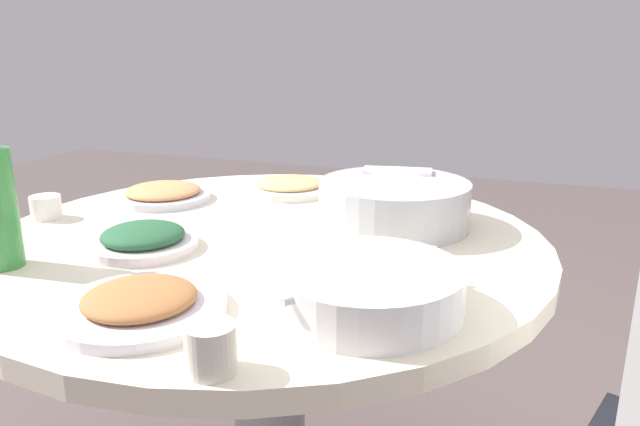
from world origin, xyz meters
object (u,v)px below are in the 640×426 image
object	(u,v)px
dish_noodles	(290,186)
dish_tofu_braise	(140,303)
tea_cup_near	(211,348)
dish_greens	(143,239)
rice_bowl	(394,203)
dish_shrimp	(163,193)
tea_cup_far	(46,207)
soup_bowl	(367,289)
round_dining_table	(267,303)

from	to	relation	value
dish_noodles	dish_tofu_braise	bearing A→B (deg)	-84.10
dish_tofu_braise	tea_cup_near	world-z (taller)	tea_cup_near
dish_greens	dish_noodles	xyz separation A→B (m)	(0.09, 0.50, -0.00)
rice_bowl	dish_shrimp	size ratio (longest dim) A/B	1.38
dish_greens	tea_cup_far	world-z (taller)	tea_cup_far
soup_bowl	dish_noodles	distance (m)	0.71
dish_tofu_braise	soup_bowl	bearing A→B (deg)	22.59
dish_tofu_braise	dish_shrimp	size ratio (longest dim) A/B	1.08
dish_shrimp	rice_bowl	bearing A→B (deg)	-1.02
tea_cup_far	dish_greens	bearing A→B (deg)	-16.75
dish_greens	tea_cup_far	distance (m)	0.34
rice_bowl	dish_shrimp	bearing A→B (deg)	178.98
dish_noodles	tea_cup_near	size ratio (longest dim) A/B	3.72
soup_bowl	tea_cup_far	xyz separation A→B (m)	(-0.78, 0.21, -0.01)
rice_bowl	dish_shrimp	distance (m)	0.58
round_dining_table	dish_shrimp	bearing A→B (deg)	155.41
dish_shrimp	dish_greens	bearing A→B (deg)	-61.66
dish_noodles	tea_cup_near	distance (m)	0.87
soup_bowl	dish_noodles	bearing A→B (deg)	121.70
dish_greens	rice_bowl	bearing A→B (deg)	36.98
round_dining_table	rice_bowl	world-z (taller)	rice_bowl
dish_tofu_braise	tea_cup_near	bearing A→B (deg)	-30.20
soup_bowl	dish_shrimp	xyz separation A→B (m)	(-0.63, 0.42, -0.01)
round_dining_table	tea_cup_near	xyz separation A→B (m)	(0.16, -0.49, 0.18)
tea_cup_near	dish_shrimp	bearing A→B (deg)	127.90
rice_bowl	soup_bowl	bearing A→B (deg)	-82.05
dish_greens	soup_bowl	bearing A→B (deg)	-13.32
dish_shrimp	soup_bowl	bearing A→B (deg)	-33.87
dish_tofu_braise	tea_cup_far	distance (m)	0.59
dish_noodles	dish_shrimp	world-z (taller)	dish_shrimp
soup_bowl	tea_cup_far	bearing A→B (deg)	165.26
rice_bowl	dish_shrimp	world-z (taller)	rice_bowl
round_dining_table	rice_bowl	xyz separation A→B (m)	(0.23, 0.15, 0.20)
round_dining_table	dish_tofu_braise	world-z (taller)	dish_tofu_braise
tea_cup_near	tea_cup_far	bearing A→B (deg)	146.72
dish_noodles	dish_shrimp	distance (m)	0.32
rice_bowl	tea_cup_near	xyz separation A→B (m)	(-0.07, -0.64, -0.02)
dish_greens	tea_cup_far	xyz separation A→B (m)	(-0.32, 0.10, 0.01)
rice_bowl	dish_noodles	world-z (taller)	rice_bowl
dish_shrimp	tea_cup_near	xyz separation A→B (m)	(0.51, -0.65, 0.01)
soup_bowl	tea_cup_near	size ratio (longest dim) A/B	4.51
rice_bowl	dish_tofu_braise	xyz separation A→B (m)	(-0.24, -0.54, -0.03)
dish_greens	tea_cup_far	bearing A→B (deg)	163.25
dish_noodles	tea_cup_far	size ratio (longest dim) A/B	3.53
round_dining_table	rice_bowl	distance (m)	0.34
tea_cup_far	rice_bowl	bearing A→B (deg)	15.97
dish_tofu_braise	dish_greens	bearing A→B (deg)	124.83
soup_bowl	tea_cup_near	xyz separation A→B (m)	(-0.13, -0.23, -0.00)
dish_tofu_braise	tea_cup_near	xyz separation A→B (m)	(0.17, -0.10, 0.01)
round_dining_table	dish_noodles	xyz separation A→B (m)	(-0.09, 0.34, 0.16)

